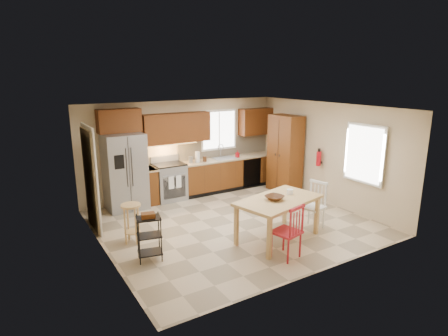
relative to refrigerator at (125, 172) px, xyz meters
The scene contains 33 objects.
floor 2.87m from the refrigerator, 51.34° to the right, with size 5.50×5.50×0.00m, color tan.
ceiling 3.15m from the refrigerator, 51.34° to the right, with size 5.50×5.00×0.02m, color silver.
wall_back 1.77m from the refrigerator, 12.44° to the left, with size 5.50×0.02×2.50m, color #CCB793.
wall_front 4.94m from the refrigerator, 69.82° to the right, with size 5.50×0.02×2.50m, color #CCB793.
wall_left 2.39m from the refrigerator, 116.29° to the right, with size 0.02×5.00×2.50m, color #CCB793.
wall_right 4.94m from the refrigerator, 25.53° to the right, with size 0.02×5.00×2.50m, color #CCB793.
refrigerator is the anchor object (origin of this frame).
range_stove 1.24m from the refrigerator, ahead, with size 0.76×0.63×0.92m, color gray.
base_cabinet_narrow 0.76m from the refrigerator, ahead, with size 0.30×0.60×0.90m, color #613212.
base_cabinet_run 3.03m from the refrigerator, ahead, with size 2.92×0.60×0.90m, color #613212.
dishwasher 3.59m from the refrigerator, ahead, with size 0.60×0.02×0.78m, color black.
backsplash 3.02m from the refrigerator, ahead, with size 2.92×0.03×0.55m, color beige.
upper_over_fridge 1.21m from the refrigerator, 90.00° to the left, with size 1.00×0.35×0.55m, color #582D0E.
upper_left_block 1.73m from the refrigerator, ahead, with size 1.80×0.35×0.75m, color #582D0E.
upper_right_block 4.06m from the refrigerator, ahead, with size 1.00×0.35×0.75m, color #582D0E.
window_back 2.92m from the refrigerator, ahead, with size 1.12×0.04×1.12m, color white.
sink 2.80m from the refrigerator, ahead, with size 0.62×0.46×0.16m, color gray.
undercab_glow 1.27m from the refrigerator, ahead, with size 1.60×0.30×0.01m, color #FFBF66.
soap_bottle 3.18m from the refrigerator, ahead, with size 0.09×0.09×0.19m, color #AD0C15.
paper_towel 1.95m from the refrigerator, ahead, with size 0.12×0.12×0.28m, color white.
canister_steel 1.75m from the refrigerator, ahead, with size 0.11×0.11×0.18m, color gray.
canister_wood 2.15m from the refrigerator, ahead, with size 0.10×0.10×0.14m, color #4A2713.
pantry 4.23m from the refrigerator, 12.62° to the right, with size 0.50×0.95×2.10m, color #613212.
fire_extinguisher 4.76m from the refrigerator, 24.52° to the right, with size 0.12×0.12×0.36m, color #AD0C15.
window_right 5.50m from the refrigerator, 36.79° to the right, with size 0.04×1.02×1.32m, color white.
doorway 1.28m from the refrigerator, 139.62° to the right, with size 0.04×0.95×2.10m, color #8C7A59.
dining_table 3.86m from the refrigerator, 58.75° to the right, with size 1.69×0.95×0.82m, color tan, non-canonical shape.
chair_red 4.27m from the refrigerator, 67.36° to the right, with size 0.46×0.46×0.99m, color #A81924, non-canonical shape.
chair_white 4.38m from the refrigerator, 47.67° to the right, with size 0.46×0.46×0.99m, color white, non-canonical shape.
table_bowl 3.78m from the refrigerator, 60.12° to the right, with size 0.34×0.34×0.08m, color #4A2713.
table_jar 3.95m from the refrigerator, 53.37° to the right, with size 0.13×0.13×0.16m, color white.
bar_stool 2.05m from the refrigerator, 104.22° to the right, with size 0.38×0.38×0.77m, color tan, non-canonical shape.
utility_cart 2.85m from the refrigerator, 99.26° to the right, with size 0.41×0.32×0.82m, color black, non-canonical shape.
Camera 1 is at (-4.16, -6.41, 3.17)m, focal length 30.00 mm.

